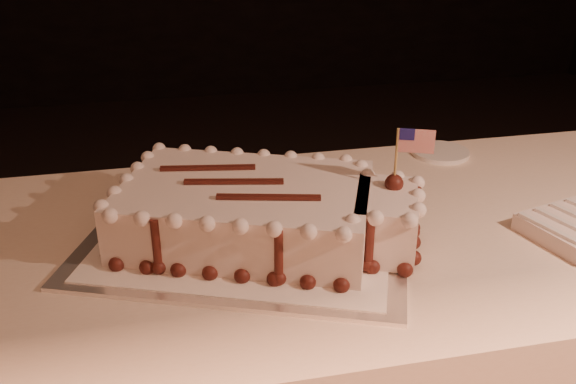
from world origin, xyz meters
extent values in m
cube|color=beige|center=(0.00, 0.60, 0.38)|extent=(2.40, 0.80, 0.75)
cube|color=white|center=(-0.12, 0.60, 0.75)|extent=(0.73, 0.64, 0.01)
cube|color=white|center=(-0.12, 0.60, 0.76)|extent=(0.65, 0.58, 0.00)
cube|color=white|center=(-0.12, 0.60, 0.81)|extent=(0.53, 0.45, 0.11)
cube|color=white|center=(0.11, 0.50, 0.81)|extent=(0.16, 0.20, 0.11)
sphere|color=#4F1B13|center=(-0.36, 0.53, 0.77)|extent=(0.03, 0.03, 0.03)
sphere|color=#4F1B13|center=(-0.31, 0.51, 0.77)|extent=(0.03, 0.03, 0.03)
sphere|color=#4F1B13|center=(-0.26, 0.49, 0.77)|extent=(0.03, 0.03, 0.03)
sphere|color=#4F1B13|center=(-0.21, 0.47, 0.77)|extent=(0.03, 0.03, 0.03)
sphere|color=#4F1B13|center=(-0.16, 0.45, 0.77)|extent=(0.03, 0.03, 0.03)
sphere|color=#4F1B13|center=(-0.10, 0.43, 0.77)|extent=(0.03, 0.03, 0.03)
sphere|color=#4F1B13|center=(-0.05, 0.41, 0.77)|extent=(0.03, 0.03, 0.03)
sphere|color=#4F1B13|center=(0.00, 0.38, 0.77)|extent=(0.03, 0.03, 0.03)
sphere|color=#4F1B13|center=(0.03, 0.42, 0.77)|extent=(0.03, 0.03, 0.03)
sphere|color=#4F1B13|center=(0.07, 0.43, 0.77)|extent=(0.03, 0.03, 0.03)
sphere|color=#4F1B13|center=(0.12, 0.41, 0.77)|extent=(0.03, 0.03, 0.03)
sphere|color=#4F1B13|center=(0.15, 0.44, 0.77)|extent=(0.03, 0.03, 0.03)
sphere|color=#4F1B13|center=(0.17, 0.49, 0.77)|extent=(0.03, 0.03, 0.03)
sphere|color=#4F1B13|center=(0.19, 0.54, 0.77)|extent=(0.03, 0.03, 0.03)
sphere|color=#4F1B13|center=(0.16, 0.57, 0.77)|extent=(0.03, 0.03, 0.03)
sphere|color=#4F1B13|center=(0.11, 0.59, 0.77)|extent=(0.03, 0.03, 0.03)
sphere|color=#4F1B13|center=(0.11, 0.64, 0.77)|extent=(0.03, 0.03, 0.03)
sphere|color=#4F1B13|center=(0.09, 0.67, 0.77)|extent=(0.03, 0.03, 0.03)
sphere|color=#4F1B13|center=(0.04, 0.69, 0.77)|extent=(0.03, 0.03, 0.03)
sphere|color=#4F1B13|center=(-0.01, 0.71, 0.77)|extent=(0.03, 0.03, 0.03)
sphere|color=#4F1B13|center=(-0.07, 0.73, 0.77)|extent=(0.03, 0.03, 0.03)
sphere|color=#4F1B13|center=(-0.12, 0.75, 0.77)|extent=(0.03, 0.03, 0.03)
sphere|color=#4F1B13|center=(-0.17, 0.78, 0.77)|extent=(0.03, 0.03, 0.03)
sphere|color=#4F1B13|center=(-0.22, 0.80, 0.77)|extent=(0.03, 0.03, 0.03)
sphere|color=#4F1B13|center=(-0.27, 0.82, 0.77)|extent=(0.03, 0.03, 0.03)
sphere|color=#4F1B13|center=(-0.30, 0.77, 0.77)|extent=(0.03, 0.03, 0.03)
sphere|color=#4F1B13|center=(-0.32, 0.72, 0.77)|extent=(0.03, 0.03, 0.03)
sphere|color=#4F1B13|center=(-0.34, 0.67, 0.77)|extent=(0.03, 0.03, 0.03)
sphere|color=#4F1B13|center=(-0.36, 0.62, 0.77)|extent=(0.03, 0.03, 0.03)
sphere|color=#4F1B13|center=(-0.38, 0.57, 0.77)|extent=(0.03, 0.03, 0.03)
sphere|color=white|center=(-0.36, 0.53, 0.86)|extent=(0.03, 0.03, 0.03)
sphere|color=white|center=(-0.31, 0.51, 0.86)|extent=(0.03, 0.03, 0.03)
sphere|color=white|center=(-0.26, 0.49, 0.86)|extent=(0.03, 0.03, 0.03)
sphere|color=white|center=(-0.21, 0.47, 0.86)|extent=(0.03, 0.03, 0.03)
sphere|color=white|center=(-0.16, 0.45, 0.86)|extent=(0.03, 0.03, 0.03)
sphere|color=white|center=(-0.10, 0.43, 0.86)|extent=(0.03, 0.03, 0.03)
sphere|color=white|center=(-0.05, 0.41, 0.86)|extent=(0.03, 0.03, 0.03)
sphere|color=white|center=(0.00, 0.38, 0.86)|extent=(0.03, 0.03, 0.03)
sphere|color=white|center=(0.03, 0.42, 0.86)|extent=(0.03, 0.03, 0.03)
sphere|color=white|center=(0.07, 0.43, 0.86)|extent=(0.03, 0.03, 0.03)
sphere|color=white|center=(0.12, 0.41, 0.86)|extent=(0.03, 0.03, 0.03)
sphere|color=white|center=(0.15, 0.44, 0.86)|extent=(0.03, 0.03, 0.03)
sphere|color=white|center=(0.17, 0.49, 0.86)|extent=(0.03, 0.03, 0.03)
sphere|color=white|center=(0.19, 0.54, 0.86)|extent=(0.03, 0.03, 0.03)
sphere|color=white|center=(0.16, 0.57, 0.86)|extent=(0.03, 0.03, 0.03)
sphere|color=white|center=(0.11, 0.59, 0.86)|extent=(0.03, 0.03, 0.03)
sphere|color=white|center=(0.11, 0.64, 0.86)|extent=(0.03, 0.03, 0.03)
sphere|color=white|center=(0.09, 0.67, 0.86)|extent=(0.03, 0.03, 0.03)
sphere|color=white|center=(0.04, 0.69, 0.86)|extent=(0.03, 0.03, 0.03)
sphere|color=white|center=(-0.01, 0.71, 0.86)|extent=(0.03, 0.03, 0.03)
sphere|color=white|center=(-0.07, 0.73, 0.86)|extent=(0.03, 0.03, 0.03)
sphere|color=white|center=(-0.12, 0.75, 0.86)|extent=(0.03, 0.03, 0.03)
sphere|color=white|center=(-0.17, 0.78, 0.86)|extent=(0.03, 0.03, 0.03)
sphere|color=white|center=(-0.22, 0.80, 0.86)|extent=(0.03, 0.03, 0.03)
sphere|color=white|center=(-0.27, 0.82, 0.86)|extent=(0.03, 0.03, 0.03)
sphere|color=white|center=(-0.30, 0.77, 0.86)|extent=(0.03, 0.03, 0.03)
sphere|color=white|center=(-0.32, 0.72, 0.86)|extent=(0.03, 0.03, 0.03)
sphere|color=white|center=(-0.34, 0.67, 0.86)|extent=(0.03, 0.03, 0.03)
sphere|color=white|center=(-0.36, 0.62, 0.86)|extent=(0.03, 0.03, 0.03)
sphere|color=white|center=(-0.38, 0.57, 0.86)|extent=(0.03, 0.03, 0.03)
cylinder|color=#4F1B13|center=(-0.29, 0.50, 0.81)|extent=(0.02, 0.02, 0.10)
sphere|color=#4F1B13|center=(-0.29, 0.50, 0.77)|extent=(0.03, 0.03, 0.03)
cylinder|color=#4F1B13|center=(-0.10, 0.42, 0.81)|extent=(0.02, 0.02, 0.10)
sphere|color=#4F1B13|center=(-0.10, 0.42, 0.77)|extent=(0.03, 0.03, 0.03)
cylinder|color=#4F1B13|center=(0.06, 0.43, 0.81)|extent=(0.02, 0.02, 0.10)
sphere|color=#4F1B13|center=(0.06, 0.43, 0.77)|extent=(0.03, 0.03, 0.03)
cylinder|color=#4F1B13|center=(0.18, 0.52, 0.81)|extent=(0.02, 0.02, 0.10)
sphere|color=#4F1B13|center=(0.18, 0.52, 0.77)|extent=(0.03, 0.03, 0.03)
cylinder|color=#4F1B13|center=(0.12, 0.66, 0.81)|extent=(0.02, 0.02, 0.10)
sphere|color=#4F1B13|center=(0.12, 0.66, 0.77)|extent=(0.03, 0.03, 0.03)
cylinder|color=#4F1B13|center=(-0.07, 0.74, 0.81)|extent=(0.02, 0.02, 0.10)
sphere|color=#4F1B13|center=(-0.07, 0.74, 0.77)|extent=(0.03, 0.03, 0.03)
cylinder|color=#4F1B13|center=(-0.27, 0.81, 0.81)|extent=(0.02, 0.02, 0.10)
sphere|color=#4F1B13|center=(-0.27, 0.81, 0.77)|extent=(0.03, 0.03, 0.03)
cylinder|color=#4F1B13|center=(-0.35, 0.64, 0.81)|extent=(0.02, 0.02, 0.10)
sphere|color=#4F1B13|center=(-0.35, 0.64, 0.77)|extent=(0.03, 0.03, 0.03)
cube|color=#4F1B13|center=(-0.18, 0.68, 0.87)|extent=(0.18, 0.04, 0.01)
cube|color=#4F1B13|center=(-0.14, 0.60, 0.87)|extent=(0.18, 0.05, 0.01)
cube|color=#4F1B13|center=(-0.09, 0.53, 0.87)|extent=(0.18, 0.06, 0.01)
sphere|color=#4F1B13|center=(0.14, 0.53, 0.87)|extent=(0.03, 0.03, 0.03)
cylinder|color=tan|center=(0.14, 0.53, 0.92)|extent=(0.00, 0.00, 0.13)
cube|color=red|center=(0.17, 0.51, 0.96)|extent=(0.06, 0.03, 0.04)
cube|color=navy|center=(0.15, 0.52, 0.97)|extent=(0.03, 0.01, 0.02)
cube|color=white|center=(0.43, 0.45, 0.79)|extent=(0.06, 0.15, 0.01)
cube|color=white|center=(0.47, 0.46, 0.79)|extent=(0.06, 0.15, 0.01)
cylinder|color=white|center=(0.42, 0.92, 0.76)|extent=(0.14, 0.14, 0.01)
camera|label=1|loc=(-0.27, -0.46, 1.36)|focal=40.00mm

